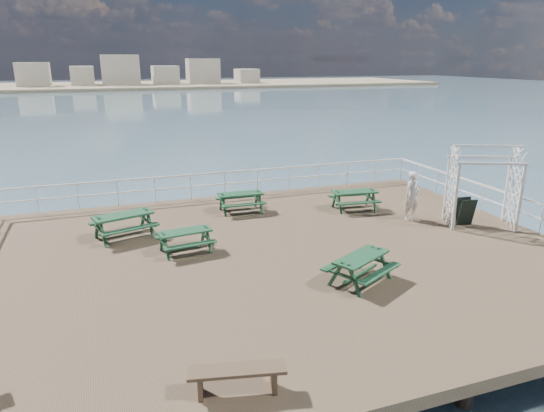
{
  "coord_description": "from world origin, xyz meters",
  "views": [
    {
      "loc": [
        -4.84,
        -12.89,
        5.71
      ],
      "look_at": [
        0.21,
        1.38,
        1.1
      ],
      "focal_mm": 32.0,
      "sensor_mm": 36.0,
      "label": 1
    }
  ],
  "objects_px": {
    "picnic_table_d": "(185,236)",
    "picnic_table_e": "(361,263)",
    "trellis_arbor": "(482,190)",
    "person": "(412,196)",
    "flat_bench_near": "(237,375)",
    "picnic_table_a": "(123,221)",
    "picnic_table_c": "(354,196)",
    "picnic_table_b": "(241,198)"
  },
  "relations": [
    {
      "from": "picnic_table_d",
      "to": "trellis_arbor",
      "type": "bearing_deg",
      "value": -13.12
    },
    {
      "from": "picnic_table_d",
      "to": "picnic_table_e",
      "type": "bearing_deg",
      "value": -49.99
    },
    {
      "from": "picnic_table_a",
      "to": "person",
      "type": "bearing_deg",
      "value": -25.32
    },
    {
      "from": "picnic_table_d",
      "to": "person",
      "type": "distance_m",
      "value": 8.42
    },
    {
      "from": "picnic_table_c",
      "to": "trellis_arbor",
      "type": "xyz_separation_m",
      "value": [
        3.27,
        -3.19,
        0.75
      ]
    },
    {
      "from": "picnic_table_d",
      "to": "picnic_table_e",
      "type": "distance_m",
      "value": 5.45
    },
    {
      "from": "picnic_table_e",
      "to": "picnic_table_c",
      "type": "bearing_deg",
      "value": 34.82
    },
    {
      "from": "picnic_table_c",
      "to": "picnic_table_d",
      "type": "distance_m",
      "value": 7.37
    },
    {
      "from": "flat_bench_near",
      "to": "person",
      "type": "distance_m",
      "value": 11.34
    },
    {
      "from": "picnic_table_d",
      "to": "picnic_table_a",
      "type": "bearing_deg",
      "value": 124.16
    },
    {
      "from": "picnic_table_a",
      "to": "picnic_table_e",
      "type": "height_order",
      "value": "picnic_table_a"
    },
    {
      "from": "picnic_table_a",
      "to": "picnic_table_b",
      "type": "bearing_deg",
      "value": 2.01
    },
    {
      "from": "picnic_table_b",
      "to": "trellis_arbor",
      "type": "relative_size",
      "value": 0.61
    },
    {
      "from": "trellis_arbor",
      "to": "person",
      "type": "height_order",
      "value": "trellis_arbor"
    },
    {
      "from": "picnic_table_c",
      "to": "picnic_table_e",
      "type": "xyz_separation_m",
      "value": [
        -3.02,
        -5.86,
        0.01
      ]
    },
    {
      "from": "flat_bench_near",
      "to": "picnic_table_e",
      "type": "bearing_deg",
      "value": 49.18
    },
    {
      "from": "flat_bench_near",
      "to": "trellis_arbor",
      "type": "bearing_deg",
      "value": 41.33
    },
    {
      "from": "flat_bench_near",
      "to": "trellis_arbor",
      "type": "height_order",
      "value": "trellis_arbor"
    },
    {
      "from": "picnic_table_a",
      "to": "picnic_table_e",
      "type": "distance_m",
      "value": 8.01
    },
    {
      "from": "picnic_table_c",
      "to": "flat_bench_near",
      "type": "bearing_deg",
      "value": -122.81
    },
    {
      "from": "picnic_table_b",
      "to": "picnic_table_d",
      "type": "bearing_deg",
      "value": -127.12
    },
    {
      "from": "trellis_arbor",
      "to": "picnic_table_a",
      "type": "bearing_deg",
      "value": -169.97
    },
    {
      "from": "picnic_table_d",
      "to": "flat_bench_near",
      "type": "height_order",
      "value": "picnic_table_d"
    },
    {
      "from": "picnic_table_b",
      "to": "picnic_table_c",
      "type": "relative_size",
      "value": 0.94
    },
    {
      "from": "picnic_table_c",
      "to": "picnic_table_e",
      "type": "relative_size",
      "value": 0.85
    },
    {
      "from": "picnic_table_d",
      "to": "trellis_arbor",
      "type": "height_order",
      "value": "trellis_arbor"
    },
    {
      "from": "picnic_table_a",
      "to": "person",
      "type": "xyz_separation_m",
      "value": [
        10.11,
        -1.57,
        0.32
      ]
    },
    {
      "from": "picnic_table_a",
      "to": "trellis_arbor",
      "type": "relative_size",
      "value": 0.78
    },
    {
      "from": "picnic_table_b",
      "to": "flat_bench_near",
      "type": "bearing_deg",
      "value": -104.62
    },
    {
      "from": "picnic_table_b",
      "to": "picnic_table_e",
      "type": "bearing_deg",
      "value": -78.1
    },
    {
      "from": "trellis_arbor",
      "to": "picnic_table_c",
      "type": "bearing_deg",
      "value": 159.45
    },
    {
      "from": "trellis_arbor",
      "to": "person",
      "type": "distance_m",
      "value": 2.37
    },
    {
      "from": "person",
      "to": "picnic_table_e",
      "type": "bearing_deg",
      "value": -142.4
    },
    {
      "from": "person",
      "to": "picnic_table_c",
      "type": "bearing_deg",
      "value": 121.94
    },
    {
      "from": "picnic_table_d",
      "to": "trellis_arbor",
      "type": "relative_size",
      "value": 0.6
    },
    {
      "from": "person",
      "to": "trellis_arbor",
      "type": "bearing_deg",
      "value": -40.62
    },
    {
      "from": "trellis_arbor",
      "to": "person",
      "type": "relative_size",
      "value": 1.6
    },
    {
      "from": "picnic_table_a",
      "to": "picnic_table_d",
      "type": "relative_size",
      "value": 1.28
    },
    {
      "from": "picnic_table_a",
      "to": "picnic_table_c",
      "type": "relative_size",
      "value": 1.21
    },
    {
      "from": "trellis_arbor",
      "to": "flat_bench_near",
      "type": "bearing_deg",
      "value": -127.11
    },
    {
      "from": "flat_bench_near",
      "to": "picnic_table_d",
      "type": "bearing_deg",
      "value": 99.89
    },
    {
      "from": "picnic_table_e",
      "to": "person",
      "type": "distance_m",
      "value": 5.97
    }
  ]
}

